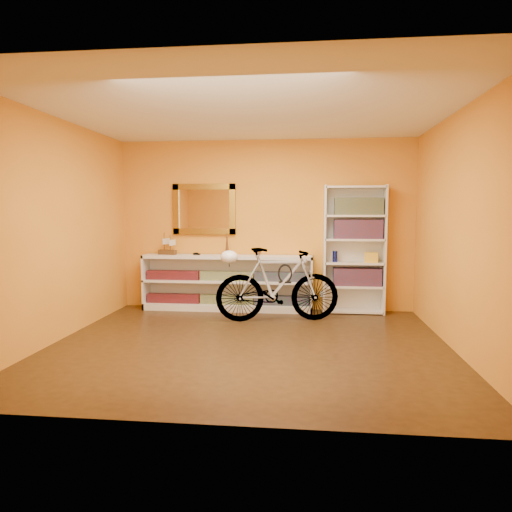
# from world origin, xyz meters

# --- Properties ---
(floor) EXTENTS (4.50, 4.00, 0.01)m
(floor) POSITION_xyz_m (0.00, 0.00, -0.01)
(floor) COLOR black
(floor) RESTS_ON ground
(ceiling) EXTENTS (4.50, 4.00, 0.01)m
(ceiling) POSITION_xyz_m (0.00, 0.00, 2.60)
(ceiling) COLOR silver
(ceiling) RESTS_ON ground
(back_wall) EXTENTS (4.50, 0.01, 2.60)m
(back_wall) POSITION_xyz_m (0.00, 2.00, 1.30)
(back_wall) COLOR orange
(back_wall) RESTS_ON ground
(left_wall) EXTENTS (0.01, 4.00, 2.60)m
(left_wall) POSITION_xyz_m (-2.25, 0.00, 1.30)
(left_wall) COLOR orange
(left_wall) RESTS_ON ground
(right_wall) EXTENTS (0.01, 4.00, 2.60)m
(right_wall) POSITION_xyz_m (2.25, 0.00, 1.30)
(right_wall) COLOR orange
(right_wall) RESTS_ON ground
(gilt_mirror) EXTENTS (0.98, 0.06, 0.78)m
(gilt_mirror) POSITION_xyz_m (-0.95, 1.97, 1.55)
(gilt_mirror) COLOR brown
(gilt_mirror) RESTS_ON back_wall
(wall_socket) EXTENTS (0.09, 0.02, 0.09)m
(wall_socket) POSITION_xyz_m (0.90, 1.99, 0.25)
(wall_socket) COLOR silver
(wall_socket) RESTS_ON back_wall
(console_unit) EXTENTS (2.60, 0.35, 0.85)m
(console_unit) POSITION_xyz_m (-0.57, 1.81, 0.42)
(console_unit) COLOR silver
(console_unit) RESTS_ON floor
(cd_row_lower) EXTENTS (2.50, 0.13, 0.14)m
(cd_row_lower) POSITION_xyz_m (-0.57, 1.79, 0.17)
(cd_row_lower) COLOR black
(cd_row_lower) RESTS_ON console_unit
(cd_row_upper) EXTENTS (2.50, 0.13, 0.14)m
(cd_row_upper) POSITION_xyz_m (-0.57, 1.79, 0.54)
(cd_row_upper) COLOR navy
(cd_row_upper) RESTS_ON console_unit
(model_ship) EXTENTS (0.30, 0.18, 0.34)m
(model_ship) POSITION_xyz_m (-1.50, 1.81, 1.02)
(model_ship) COLOR #432A12
(model_ship) RESTS_ON console_unit
(toy_car) EXTENTS (0.00, 0.00, 0.00)m
(toy_car) POSITION_xyz_m (-1.04, 1.81, 0.85)
(toy_car) COLOR black
(toy_car) RESTS_ON console_unit
(bronze_ornament) EXTENTS (0.06, 0.06, 0.37)m
(bronze_ornament) POSITION_xyz_m (-0.57, 1.81, 1.04)
(bronze_ornament) COLOR brown
(bronze_ornament) RESTS_ON console_unit
(decorative_orb) EXTENTS (0.09, 0.09, 0.09)m
(decorative_orb) POSITION_xyz_m (-0.09, 1.81, 0.90)
(decorative_orb) COLOR brown
(decorative_orb) RESTS_ON console_unit
(bookcase) EXTENTS (0.90, 0.30, 1.90)m
(bookcase) POSITION_xyz_m (1.34, 1.84, 0.95)
(bookcase) COLOR silver
(bookcase) RESTS_ON floor
(book_row_a) EXTENTS (0.70, 0.22, 0.26)m
(book_row_a) POSITION_xyz_m (1.39, 1.84, 0.55)
(book_row_a) COLOR maroon
(book_row_a) RESTS_ON bookcase
(book_row_b) EXTENTS (0.70, 0.22, 0.28)m
(book_row_b) POSITION_xyz_m (1.39, 1.84, 1.25)
(book_row_b) COLOR maroon
(book_row_b) RESTS_ON bookcase
(book_row_c) EXTENTS (0.70, 0.22, 0.25)m
(book_row_c) POSITION_xyz_m (1.39, 1.84, 1.59)
(book_row_c) COLOR #194A58
(book_row_c) RESTS_ON bookcase
(travel_mug) EXTENTS (0.07, 0.07, 0.16)m
(travel_mug) POSITION_xyz_m (1.06, 1.82, 0.85)
(travel_mug) COLOR navy
(travel_mug) RESTS_ON bookcase
(red_tin) EXTENTS (0.15, 0.15, 0.19)m
(red_tin) POSITION_xyz_m (1.14, 1.87, 1.56)
(red_tin) COLOR maroon
(red_tin) RESTS_ON bookcase
(yellow_bag) EXTENTS (0.21, 0.16, 0.15)m
(yellow_bag) POSITION_xyz_m (1.59, 1.80, 0.84)
(yellow_bag) COLOR yellow
(yellow_bag) RESTS_ON bookcase
(bicycle) EXTENTS (0.77, 1.79, 1.02)m
(bicycle) POSITION_xyz_m (0.25, 1.18, 0.51)
(bicycle) COLOR silver
(bicycle) RESTS_ON floor
(helmet) EXTENTS (0.24, 0.23, 0.18)m
(helmet) POSITION_xyz_m (-0.41, 1.05, 0.90)
(helmet) COLOR white
(helmet) RESTS_ON bicycle
(u_lock) EXTENTS (0.20, 0.02, 0.20)m
(u_lock) POSITION_xyz_m (0.35, 1.20, 0.66)
(u_lock) COLOR black
(u_lock) RESTS_ON bicycle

